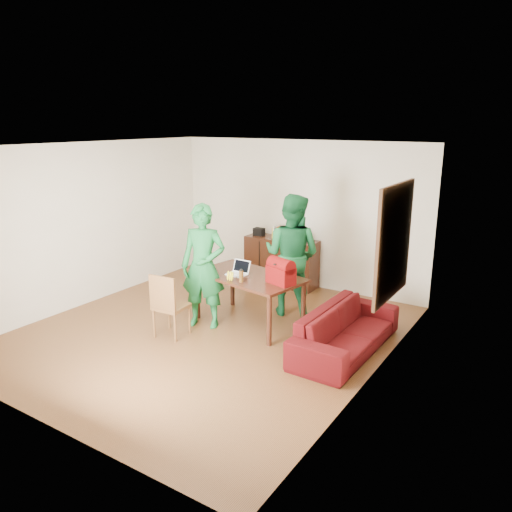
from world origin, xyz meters
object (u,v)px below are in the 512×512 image
Objects in this scene: person_near at (203,266)px; laptop at (237,272)px; chair at (171,318)px; person_far at (292,255)px; bottle at (241,276)px; sofa at (346,330)px; red_bag at (281,274)px; table at (249,281)px.

person_near reaches higher than laptop.
laptop is at bearing 54.13° from chair.
bottle is at bearing 73.75° from person_far.
person_far is at bearing 59.31° from sofa.
red_bag is (0.27, -0.81, -0.05)m from person_far.
person_far is (0.34, 0.72, 0.30)m from table.
red_bag is at bearing 29.53° from chair.
chair is at bearing 112.63° from sofa.
red_bag is 0.20× the size of sofa.
table is at bearing 88.47° from sofa.
laptop is at bearing -162.14° from red_bag.
laptop is 1.58× the size of bottle.
bottle is 0.09× the size of sofa.
bottle is 0.47× the size of red_bag.
bottle is at bearing -137.59° from red_bag.
red_bag reaches higher than chair.
bottle is at bearing -10.69° from person_near.
laptop is at bearing 136.20° from bottle.
person_near is at bearing 50.09° from person_far.
laptop is 1.86m from sofa.
sofa is (2.32, 0.91, 0.02)m from chair.
person_near is 4.65× the size of red_bag.
person_near is at bearing -131.62° from table.
sofa is at bearing 7.31° from table.
chair is (-0.70, -0.99, -0.40)m from table.
sofa is at bearing 2.60° from laptop.
person_far is 1.66m from sofa.
person_near is at bearing 100.24° from sofa.
person_far reaches higher than table.
bottle is (0.25, -0.24, 0.05)m from laptop.
person_near is 2.27m from sofa.
sofa is at bearing 9.28° from bottle.
person_near is at bearing -145.93° from red_bag.
table is at bearing 49.66° from chair.
person_near is at bearing -135.83° from laptop.
chair is at bearing -115.21° from table.
laptop is at bearing 22.66° from person_near.
laptop reaches higher than table.
person_far reaches higher than chair.
table is at bearing 62.27° from person_far.
table is 0.96× the size of person_near.
person_near is 6.22× the size of laptop.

